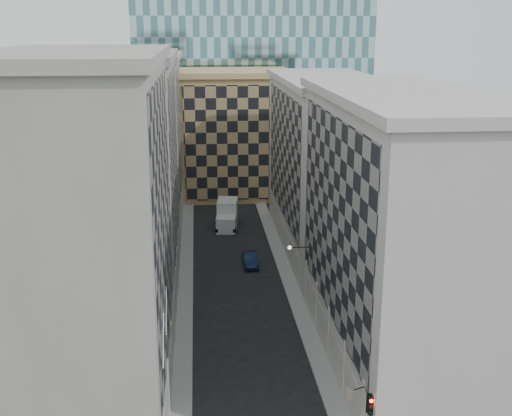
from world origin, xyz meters
TOP-DOWN VIEW (x-y plane):
  - sidewalk_west at (-5.25, 30.00)m, footprint 1.50×100.00m
  - sidewalk_east at (5.25, 30.00)m, footprint 1.50×100.00m
  - bldg_left_a at (-10.88, 11.00)m, footprint 10.80×22.80m
  - bldg_left_b at (-10.88, 33.00)m, footprint 10.80×22.80m
  - bldg_left_c at (-10.88, 55.00)m, footprint 10.80×22.80m
  - bldg_right_a at (10.88, 15.00)m, footprint 10.80×26.80m
  - bldg_right_b at (10.89, 42.00)m, footprint 10.80×28.80m
  - tan_block at (2.00, 67.90)m, footprint 16.80×14.80m
  - church_tower at (0.00, 82.00)m, footprint 7.20×7.20m
  - flagpoles_left at (-5.90, 6.00)m, footprint 0.10×6.33m
  - bracket_lamp at (4.38, 24.00)m, footprint 1.98×0.36m
  - traffic_light at (5.90, 2.63)m, footprint 0.56×0.54m
  - box_truck at (-0.13, 50.31)m, footprint 3.19×6.42m
  - dark_car at (1.67, 36.06)m, footprint 1.58×4.24m
  - shop_sign at (5.06, 4.20)m, footprint 1.10×0.64m

SIDE VIEW (x-z plane):
  - sidewalk_west at x=-5.25m, z-range 0.00..0.15m
  - sidewalk_east at x=5.25m, z-range 0.00..0.15m
  - dark_car at x=1.67m, z-range 0.00..1.38m
  - box_truck at x=-0.13m, z-range -0.22..3.17m
  - traffic_light at x=5.90m, z-range 1.13..5.64m
  - shop_sign at x=5.06m, z-range 3.47..4.21m
  - bracket_lamp at x=4.38m, z-range 6.02..6.38m
  - flagpoles_left at x=-5.90m, z-range 6.83..9.17m
  - tan_block at x=2.00m, z-range 0.04..18.84m
  - bldg_right_b at x=10.89m, z-range 0.00..19.70m
  - bldg_right_a at x=10.88m, z-range -0.03..20.67m
  - bldg_left_c at x=-10.88m, z-range -0.02..21.68m
  - bldg_left_b at x=-10.88m, z-range -0.03..22.67m
  - bldg_left_a at x=-10.88m, z-range -0.03..23.67m
  - church_tower at x=0.00m, z-range 1.20..52.70m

